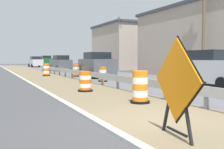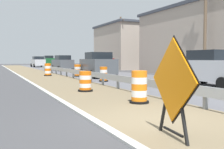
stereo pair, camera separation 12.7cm
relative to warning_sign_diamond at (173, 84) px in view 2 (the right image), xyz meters
The scene contains 20 objects.
ground_plane 1.71m from the warning_sign_diamond, 73.71° to the left, with size 160.00×160.00×0.00m, color #3D3D3F.
median_dirt_strip 1.97m from the warning_sign_diamond, 50.89° to the left, with size 3.74×120.00×0.01m, color #706047.
curb_near_edge 1.90m from the warning_sign_diamond, 125.67° to the left, with size 0.20×120.00×0.11m, color #ADADA8.
guardrail_median 5.73m from the warning_sign_diamond, 61.98° to the left, with size 0.18×49.00×0.71m.
warning_sign_diamond is the anchor object (origin of this frame).
traffic_barrel_nearest 4.10m from the warning_sign_diamond, 68.75° to the left, with size 0.68×0.68×1.13m.
traffic_barrel_close 7.78m from the warning_sign_diamond, 83.79° to the left, with size 0.70×0.70×0.95m.
traffic_barrel_mid 12.88m from the warning_sign_diamond, 73.30° to the left, with size 0.63×0.63×1.00m.
traffic_barrel_far 18.47m from the warning_sign_diamond, 78.56° to the left, with size 0.71×0.71×1.04m.
traffic_barrel_farther 19.98m from the warning_sign_diamond, 85.85° to the left, with size 0.70×0.70×1.12m.
car_lead_near_lane 30.37m from the warning_sign_diamond, 80.03° to the left, with size 2.08×4.67×1.97m.
car_trailing_near_lane 10.64m from the warning_sign_diamond, 41.11° to the left, with size 2.08×4.58×2.02m.
car_lead_far_lane 47.01m from the warning_sign_diamond, 84.14° to the left, with size 2.24×4.74×1.97m.
car_mid_far_lane 25.94m from the warning_sign_diamond, 71.45° to the left, with size 2.08×4.50×2.14m.
car_trailing_far_lane 17.16m from the warning_sign_diamond, 73.42° to the left, with size 2.27×4.27×2.07m.
car_distant_a 53.44m from the warning_sign_diamond, 81.40° to the left, with size 2.24×4.54×2.20m.
roadside_shop_near 22.03m from the warning_sign_diamond, 43.40° to the left, with size 7.35×15.39×6.59m.
roadside_shop_far 36.57m from the warning_sign_diamond, 62.59° to the left, with size 9.04×10.55×6.77m.
utility_pole_near 16.83m from the warning_sign_diamond, 44.35° to the left, with size 0.24×1.80×8.57m.
utility_pole_mid 30.56m from the warning_sign_diamond, 65.55° to the left, with size 0.24×1.80×7.08m.
Camera 2 is at (-3.56, -5.44, 1.54)m, focal length 42.62 mm.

